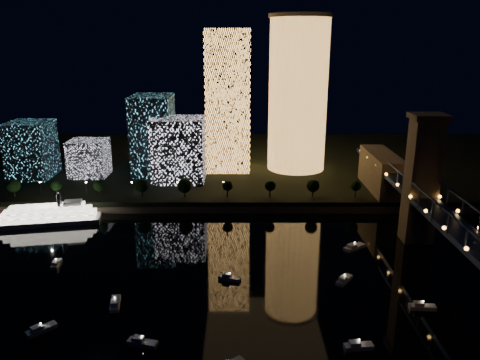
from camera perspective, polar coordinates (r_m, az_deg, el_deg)
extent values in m
plane|color=black|center=(142.18, 1.73, -15.59)|extent=(520.00, 520.00, 0.00)
cube|color=black|center=(289.49, 0.82, 2.10)|extent=(420.00, 160.00, 5.00)
cube|color=#6B5E4C|center=(215.35, 1.10, -3.46)|extent=(420.00, 6.00, 3.00)
cylinder|color=#FFAC51|center=(263.00, 7.06, 10.12)|extent=(32.00, 32.00, 81.87)
cylinder|color=#6B5E4C|center=(261.50, 7.41, 19.28)|extent=(34.00, 34.00, 2.00)
cube|color=#FFAC51|center=(260.82, -1.46, 9.57)|extent=(23.99, 23.99, 76.35)
cube|color=silver|center=(244.26, -7.51, 3.72)|extent=(26.56, 22.47, 32.69)
cube|color=#54C4E4|center=(260.00, -10.54, 5.47)|extent=(21.17, 27.52, 42.34)
cube|color=silver|center=(264.49, -17.93, 2.58)|extent=(19.45, 17.68, 19.45)
cube|color=#54C4E4|center=(272.68, -24.09, 3.43)|extent=(21.14, 23.26, 29.60)
cube|color=#6B5E4C|center=(190.74, 21.25, -0.22)|extent=(11.00, 9.00, 48.00)
cube|color=#6B5E4C|center=(185.44, 22.07, 7.18)|extent=(13.00, 11.00, 2.00)
cube|color=navy|center=(145.33, 26.32, -5.65)|extent=(0.50, 150.00, 0.50)
cube|color=#6B5E4C|center=(239.44, 16.78, 0.43)|extent=(12.00, 40.00, 23.00)
cube|color=navy|center=(156.57, 24.29, -5.19)|extent=(0.50, 0.50, 7.00)
cube|color=navy|center=(177.26, 21.23, -2.33)|extent=(0.50, 0.50, 7.00)
cube|color=navy|center=(198.69, 18.83, -0.07)|extent=(0.50, 0.50, 7.00)
sphere|color=#FF9A38|center=(147.03, 25.88, -7.53)|extent=(1.20, 1.20, 1.20)
sphere|color=#FF9A38|center=(185.56, 20.07, -1.92)|extent=(1.20, 1.20, 1.20)
sphere|color=#FF9A38|center=(226.49, 16.32, 1.73)|extent=(1.20, 1.20, 1.20)
cube|color=silver|center=(217.68, -22.33, -4.67)|extent=(44.37, 17.52, 2.16)
cube|color=white|center=(216.97, -22.39, -4.16)|extent=(40.66, 15.99, 1.98)
cube|color=white|center=(216.31, -22.45, -3.67)|extent=(36.95, 14.45, 1.98)
cube|color=white|center=(215.66, -22.51, -3.18)|extent=(31.46, 12.59, 1.98)
cube|color=silver|center=(212.99, -19.71, -2.62)|extent=(8.07, 6.62, 1.62)
cylinder|color=black|center=(211.69, -21.28, -2.34)|extent=(1.26, 1.26, 5.41)
cylinder|color=black|center=(215.05, -21.11, -2.03)|extent=(1.26, 1.26, 5.41)
cube|color=silver|center=(148.84, -14.97, -14.34)|extent=(4.04, 8.69, 1.20)
cube|color=silver|center=(147.22, -15.05, -14.22)|extent=(2.63, 3.25, 1.00)
sphere|color=white|center=(147.84, -15.03, -13.67)|extent=(0.36, 0.36, 0.36)
cube|color=silver|center=(143.63, -23.03, -16.45)|extent=(7.60, 7.47, 1.20)
cube|color=silver|center=(142.74, -23.55, -16.21)|extent=(3.49, 3.47, 1.00)
sphere|color=white|center=(142.58, -23.13, -15.77)|extent=(0.36, 0.36, 0.36)
cube|color=silver|center=(178.36, -21.48, -9.51)|extent=(2.71, 6.96, 1.20)
cube|color=silver|center=(177.02, -21.61, -9.33)|extent=(1.95, 2.52, 1.00)
sphere|color=white|center=(177.52, -21.55, -8.93)|extent=(0.36, 0.36, 0.36)
cube|color=silver|center=(157.34, -1.27, -11.89)|extent=(7.65, 4.37, 1.20)
cube|color=silver|center=(157.12, -1.66, -11.48)|extent=(3.00, 2.56, 1.00)
sphere|color=white|center=(156.38, -1.28, -11.25)|extent=(0.36, 0.36, 0.36)
cube|color=silver|center=(130.92, -11.81, -18.87)|extent=(8.30, 4.53, 1.20)
cube|color=silver|center=(130.76, -12.33, -18.36)|extent=(3.22, 2.72, 1.00)
sphere|color=white|center=(129.77, -11.86, -18.15)|extent=(0.36, 0.36, 0.36)
cube|color=silver|center=(183.79, 13.76, -7.97)|extent=(9.31, 7.82, 1.20)
cube|color=silver|center=(182.36, 13.49, -7.78)|extent=(4.05, 3.86, 1.00)
sphere|color=white|center=(182.97, 13.81, -7.40)|extent=(0.36, 0.36, 0.36)
cube|color=silver|center=(152.23, 21.35, -14.23)|extent=(7.88, 2.96, 1.20)
cube|color=silver|center=(151.34, 20.96, -13.90)|extent=(2.83, 2.18, 1.00)
sphere|color=white|center=(151.25, 21.43, -13.58)|extent=(0.36, 0.36, 0.36)
cube|color=silver|center=(159.98, 12.60, -11.82)|extent=(6.76, 7.80, 1.20)
cube|color=silver|center=(158.51, 12.44, -11.64)|extent=(3.30, 3.43, 1.00)
sphere|color=white|center=(159.05, 12.64, -11.18)|extent=(0.36, 0.36, 0.36)
cube|color=silver|center=(130.83, 14.26, -19.08)|extent=(7.78, 3.25, 1.20)
cube|color=silver|center=(129.84, 13.80, -18.76)|extent=(2.85, 2.25, 1.00)
sphere|color=white|center=(129.69, 14.32, -18.36)|extent=(0.36, 0.36, 0.36)
cylinder|color=black|center=(243.37, -25.79, -1.41)|extent=(0.70, 0.70, 4.00)
sphere|color=black|center=(242.40, -25.90, -0.62)|extent=(6.38, 6.38, 6.38)
cylinder|color=black|center=(235.36, -21.41, -1.46)|extent=(0.70, 0.70, 4.00)
sphere|color=black|center=(234.36, -21.50, -0.64)|extent=(5.14, 5.14, 5.14)
cylinder|color=black|center=(228.83, -16.74, -1.50)|extent=(0.70, 0.70, 4.00)
sphere|color=black|center=(227.79, -16.81, -0.66)|extent=(5.24, 5.24, 5.24)
cylinder|color=black|center=(223.89, -11.83, -1.53)|extent=(0.70, 0.70, 4.00)
sphere|color=black|center=(222.83, -11.88, -0.68)|extent=(6.34, 6.34, 6.34)
cylinder|color=black|center=(220.66, -6.74, -1.55)|extent=(0.70, 0.70, 4.00)
sphere|color=black|center=(219.59, -6.77, -0.69)|extent=(6.94, 6.94, 6.94)
cylinder|color=black|center=(219.22, -1.54, -1.56)|extent=(0.70, 0.70, 4.00)
sphere|color=black|center=(218.14, -1.54, -0.69)|extent=(5.01, 5.01, 5.01)
cylinder|color=black|center=(219.60, 3.69, -1.56)|extent=(0.70, 0.70, 4.00)
sphere|color=black|center=(218.52, 3.71, -0.69)|extent=(5.18, 5.18, 5.18)
cylinder|color=black|center=(221.79, 8.86, -1.54)|extent=(0.70, 0.70, 4.00)
sphere|color=black|center=(220.72, 8.90, -0.68)|extent=(6.09, 6.09, 6.09)
cylinder|color=black|center=(225.73, 13.88, -1.52)|extent=(0.70, 0.70, 4.00)
sphere|color=black|center=(224.68, 13.94, -0.67)|extent=(5.08, 5.08, 5.08)
cylinder|color=black|center=(244.29, -23.11, -0.88)|extent=(0.24, 0.24, 5.00)
sphere|color=#FFCC7F|center=(243.51, -23.19, -0.25)|extent=(0.70, 0.70, 0.70)
cylinder|color=black|center=(236.52, -18.20, -0.91)|extent=(0.24, 0.24, 5.00)
sphere|color=#FFCC7F|center=(235.72, -18.26, -0.26)|extent=(0.70, 0.70, 0.70)
cylinder|color=black|center=(230.60, -13.00, -0.93)|extent=(0.24, 0.24, 5.00)
sphere|color=#FFCC7F|center=(229.78, -13.05, -0.27)|extent=(0.70, 0.70, 0.70)
cylinder|color=black|center=(226.67, -7.57, -0.95)|extent=(0.24, 0.24, 5.00)
sphere|color=#FFCC7F|center=(225.83, -7.60, -0.27)|extent=(0.70, 0.70, 0.70)
cylinder|color=black|center=(224.83, -2.01, -0.96)|extent=(0.24, 0.24, 5.00)
sphere|color=#FFCC7F|center=(223.99, -2.01, -0.28)|extent=(0.70, 0.70, 0.70)
cylinder|color=black|center=(225.13, 3.60, -0.96)|extent=(0.24, 0.24, 5.00)
sphere|color=#FFCC7F|center=(224.29, 3.61, -0.28)|extent=(0.70, 0.70, 0.70)
cylinder|color=black|center=(227.58, 9.14, -0.95)|extent=(0.24, 0.24, 5.00)
sphere|color=#FFCC7F|center=(226.75, 9.17, -0.27)|extent=(0.70, 0.70, 0.70)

